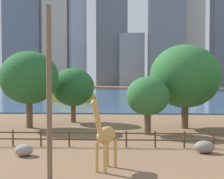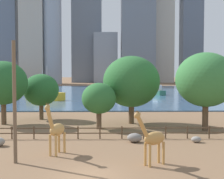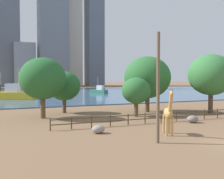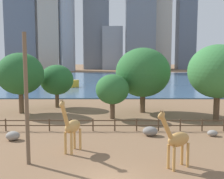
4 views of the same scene
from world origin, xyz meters
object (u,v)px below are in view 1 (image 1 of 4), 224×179
at_px(tree_right_small, 185,76).
at_px(boat_sailboat, 193,93).
at_px(boulder_small, 204,147).
at_px(tree_left_small, 148,96).
at_px(giraffe_tall, 105,135).
at_px(boat_tug, 143,88).
at_px(tree_left_large, 73,87).
at_px(utility_pole, 49,95).
at_px(boat_barge, 67,92).
at_px(boulder_by_pole, 24,150).
at_px(tree_center_broad, 29,78).
at_px(boat_ferry, 73,95).

relative_size(tree_right_small, boat_sailboat, 1.40).
height_order(boulder_small, tree_left_small, tree_left_small).
relative_size(giraffe_tall, boat_tug, 0.91).
bearing_deg(boat_sailboat, tree_left_large, 120.98).
bearing_deg(tree_left_large, tree_right_small, -17.23).
height_order(utility_pole, tree_left_small, utility_pole).
relative_size(tree_left_small, boat_barge, 0.70).
relative_size(giraffe_tall, tree_left_large, 0.70).
relative_size(tree_right_small, boat_tug, 1.80).
relative_size(utility_pole, boat_tug, 1.88).
distance_m(giraffe_tall, tree_right_small, 18.22).
distance_m(tree_left_small, boat_sailboat, 53.74).
bearing_deg(boulder_small, tree_left_large, 127.85).
relative_size(boulder_by_pole, boulder_small, 0.87).
distance_m(giraffe_tall, boulder_small, 8.53).
bearing_deg(boat_barge, utility_pole, -72.79).
bearing_deg(boat_barge, boulder_small, -62.74).
relative_size(tree_center_broad, tree_left_small, 1.48).
height_order(boat_ferry, boat_barge, boat_ferry).
relative_size(tree_center_broad, tree_right_small, 0.92).
bearing_deg(tree_right_small, boat_sailboat, 78.17).
distance_m(utility_pole, boat_barge, 65.74).
height_order(tree_center_broad, boat_ferry, tree_center_broad).
bearing_deg(tree_left_large, tree_left_small, -43.16).
bearing_deg(boat_sailboat, boulder_by_pole, 127.13).
xyz_separation_m(giraffe_tall, boulder_by_pole, (-5.87, 3.32, -1.68)).
relative_size(tree_right_small, boat_ferry, 0.98).
bearing_deg(tree_left_large, boulder_small, -52.15).
bearing_deg(tree_center_broad, boat_ferry, 91.28).
height_order(tree_center_broad, boat_tug, tree_center_broad).
height_order(tree_center_broad, tree_left_small, tree_center_broad).
bearing_deg(tree_left_small, boulder_small, -64.40).
distance_m(tree_left_small, boat_barge, 52.72).
bearing_deg(boat_sailboat, tree_left_small, 132.75).
bearing_deg(tree_left_large, tree_center_broad, -132.50).
height_order(giraffe_tall, tree_left_small, tree_left_small).
relative_size(tree_center_broad, boat_ferry, 0.90).
height_order(boat_tug, boat_barge, boat_barge).
bearing_deg(boat_sailboat, tree_center_broad, 119.34).
height_order(tree_left_small, boat_tug, tree_left_small).
bearing_deg(boat_barge, giraffe_tall, -70.01).
height_order(boulder_small, tree_right_small, tree_right_small).
xyz_separation_m(tree_center_broad, tree_left_small, (12.30, -3.45, -1.71)).
distance_m(utility_pole, boat_ferry, 51.94).
distance_m(boat_sailboat, boat_tug, 40.67).
xyz_separation_m(boulder_by_pole, boat_ferry, (-3.95, 45.62, 1.07)).
xyz_separation_m(utility_pole, tree_left_small, (5.97, 14.80, -1.00)).
distance_m(tree_left_small, boat_ferry, 38.88).
relative_size(boulder_by_pole, boat_sailboat, 0.20).
xyz_separation_m(boulder_by_pole, tree_right_small, (13.23, 13.00, 5.07)).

